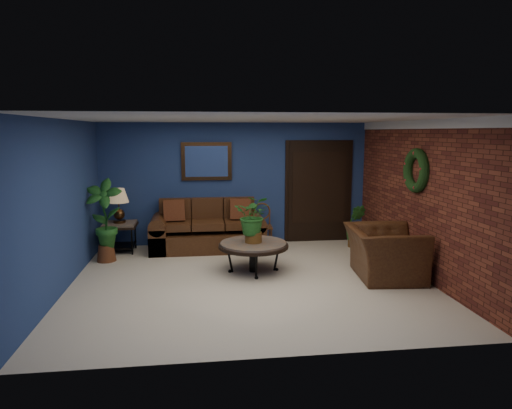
{
  "coord_description": "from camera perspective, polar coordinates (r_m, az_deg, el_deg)",
  "views": [
    {
      "loc": [
        -0.78,
        -6.85,
        2.32
      ],
      "look_at": [
        0.17,
        0.55,
        1.12
      ],
      "focal_mm": 32.0,
      "sensor_mm": 36.0,
      "label": 1
    }
  ],
  "objects": [
    {
      "name": "wall_right_brick",
      "position": [
        7.78,
        19.77,
        0.68
      ],
      "size": [
        0.04,
        5.0,
        2.5
      ],
      "primitive_type": "cube",
      "color": "brown",
      "rests_on": "ground"
    },
    {
      "name": "coffee_plant",
      "position": [
        7.5,
        -0.33,
        -1.53
      ],
      "size": [
        0.7,
        0.64,
        0.79
      ],
      "color": "brown",
      "rests_on": "coffee_table"
    },
    {
      "name": "table_lamp",
      "position": [
        9.13,
        -16.8,
        0.37
      ],
      "size": [
        0.39,
        0.39,
        0.64
      ],
      "color": "#482B16",
      "rests_on": "end_table"
    },
    {
      "name": "armchair",
      "position": [
        7.6,
        15.73,
        -5.83
      ],
      "size": [
        1.2,
        1.34,
        0.81
      ],
      "primitive_type": "imported",
      "rotation": [
        0.0,
        0.0,
        1.47
      ],
      "color": "#4D2F16",
      "rests_on": "ground"
    },
    {
      "name": "sofa",
      "position": [
        9.16,
        -6.04,
        -3.49
      ],
      "size": [
        2.23,
        0.96,
        1.0
      ],
      "color": "#4D2F16",
      "rests_on": "ground"
    },
    {
      "name": "crown_molding",
      "position": [
        7.7,
        20.04,
        9.4
      ],
      "size": [
        0.03,
        5.0,
        0.14
      ],
      "primitive_type": "cube",
      "color": "white",
      "rests_on": "wall_right_brick"
    },
    {
      "name": "tall_plant",
      "position": [
        8.57,
        -18.42,
        -1.51
      ],
      "size": [
        0.73,
        0.56,
        1.49
      ],
      "color": "brown",
      "rests_on": "ground"
    },
    {
      "name": "closet_door",
      "position": [
        9.74,
        7.82,
        1.55
      ],
      "size": [
        1.44,
        0.06,
        2.18
      ],
      "primitive_type": "cube",
      "color": "black",
      "rests_on": "wall_back"
    },
    {
      "name": "wall_mirror",
      "position": [
        9.33,
        -6.2,
        5.39
      ],
      "size": [
        1.02,
        0.06,
        0.77
      ],
      "primitive_type": "cube",
      "color": "#482B16",
      "rests_on": "wall_back"
    },
    {
      "name": "wall_left",
      "position": [
        7.21,
        -23.06,
        -0.14
      ],
      "size": [
        0.04,
        5.0,
        2.5
      ],
      "primitive_type": "cube",
      "color": "navy",
      "rests_on": "ground"
    },
    {
      "name": "floor_plant",
      "position": [
        9.42,
        12.27,
        -2.48
      ],
      "size": [
        0.48,
        0.43,
        0.87
      ],
      "color": "brown",
      "rests_on": "ground"
    },
    {
      "name": "wreath",
      "position": [
        7.75,
        19.38,
        4.02
      ],
      "size": [
        0.16,
        0.72,
        0.72
      ],
      "primitive_type": "torus",
      "rotation": [
        0.0,
        1.57,
        0.0
      ],
      "color": "black",
      "rests_on": "wall_right_brick"
    },
    {
      "name": "ceiling",
      "position": [
        6.9,
        -0.81,
        10.62
      ],
      "size": [
        5.5,
        5.0,
        0.02
      ],
      "primitive_type": "cube",
      "color": "silver",
      "rests_on": "wall_back"
    },
    {
      "name": "wall_back",
      "position": [
        9.45,
        -2.51,
        2.61
      ],
      "size": [
        5.5,
        0.04,
        2.5
      ],
      "primitive_type": "cube",
      "color": "navy",
      "rests_on": "ground"
    },
    {
      "name": "floor",
      "position": [
        7.28,
        -0.77,
        -9.47
      ],
      "size": [
        5.5,
        5.5,
        0.0
      ],
      "primitive_type": "plane",
      "color": "beige",
      "rests_on": "ground"
    },
    {
      "name": "coffee_table",
      "position": [
        7.6,
        -0.33,
        -5.19
      ],
      "size": [
        1.16,
        1.16,
        0.5
      ],
      "rotation": [
        0.0,
        0.0,
        -0.24
      ],
      "color": "#564F4B",
      "rests_on": "ground"
    },
    {
      "name": "end_table",
      "position": [
        9.22,
        -16.64,
        -3.01
      ],
      "size": [
        0.63,
        0.63,
        0.58
      ],
      "color": "#564F4B",
      "rests_on": "ground"
    },
    {
      "name": "side_chair",
      "position": [
        9.24,
        0.79,
        -2.24
      ],
      "size": [
        0.4,
        0.4,
        0.89
      ],
      "rotation": [
        0.0,
        0.0,
        -0.05
      ],
      "color": "#523317",
      "rests_on": "ground"
    }
  ]
}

